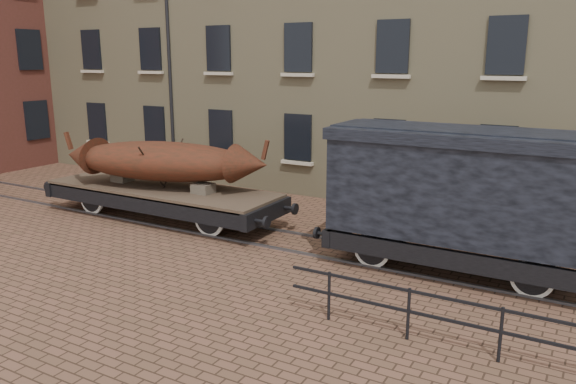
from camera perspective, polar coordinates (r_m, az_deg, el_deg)
The scene contains 6 objects.
ground at distance 15.82m, azimuth 0.29°, elevation -5.11°, with size 90.00×90.00×0.00m, color brown.
warehouse_cream at distance 23.54m, azimuth 19.88°, elevation 17.49°, with size 40.00×10.19×14.00m.
rail_track at distance 15.81m, azimuth 0.29°, elevation -5.01°, with size 30.00×1.52×0.06m.
flatcar_wagon at distance 18.28m, azimuth -12.73°, elevation -0.14°, with size 8.93×2.42×1.35m.
iron_boat at distance 17.99m, azimuth -12.62°, elevation 3.10°, with size 6.96×3.30×1.66m.
goods_van at distance 13.67m, azimuth 17.00°, elevation 0.77°, with size 6.70×2.44×3.47m.
Camera 1 is at (7.36, -13.06, 5.04)m, focal length 35.00 mm.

